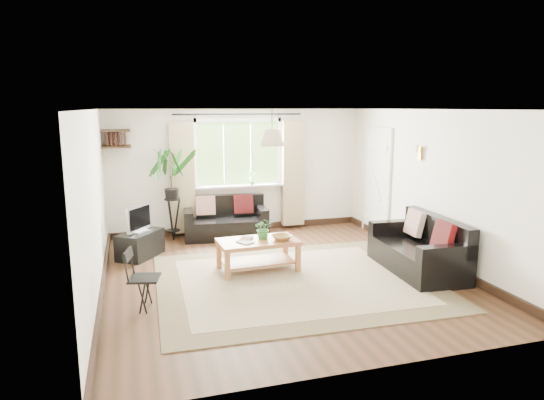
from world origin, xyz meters
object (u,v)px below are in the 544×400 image
object	(u,v)px
tv_stand	(140,244)
folding_chair	(144,279)
sofa_back	(226,218)
sofa_right	(417,246)
coffee_table	(258,255)
palm_stand	(172,195)

from	to	relation	value
tv_stand	folding_chair	distance (m)	2.18
sofa_back	tv_stand	distance (m)	1.80
sofa_back	tv_stand	bearing A→B (deg)	-147.05
sofa_right	coffee_table	size ratio (longest dim) A/B	1.42
tv_stand	palm_stand	bearing A→B (deg)	0.77
sofa_back	palm_stand	xyz separation A→B (m)	(-0.98, 0.05, 0.49)
coffee_table	folding_chair	bearing A→B (deg)	-150.44
tv_stand	palm_stand	xyz separation A→B (m)	(0.62, 0.88, 0.64)
folding_chair	palm_stand	bearing A→B (deg)	2.12
sofa_right	coffee_table	world-z (taller)	sofa_right
sofa_back	palm_stand	world-z (taller)	palm_stand
sofa_back	tv_stand	world-z (taller)	sofa_back
coffee_table	folding_chair	distance (m)	1.94
tv_stand	coffee_table	bearing A→B (deg)	-90.16
sofa_back	palm_stand	distance (m)	1.10
palm_stand	folding_chair	bearing A→B (deg)	-101.32
sofa_right	tv_stand	distance (m)	4.41
coffee_table	sofa_right	bearing A→B (deg)	-16.81
palm_stand	folding_chair	distance (m)	3.15
sofa_back	sofa_right	xyz separation A→B (m)	(2.37, -2.74, 0.03)
folding_chair	sofa_back	bearing A→B (deg)	-14.48
sofa_back	sofa_right	size ratio (longest dim) A/B	0.92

